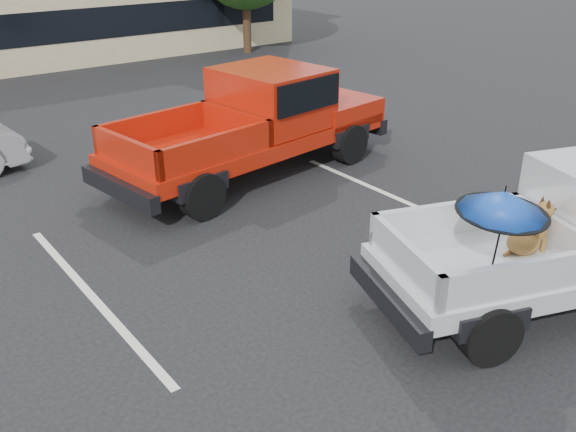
{
  "coord_description": "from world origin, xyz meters",
  "views": [
    {
      "loc": [
        -5.45,
        -5.86,
        4.84
      ],
      "look_at": [
        -0.84,
        0.26,
        1.3
      ],
      "focal_mm": 40.0,
      "sensor_mm": 36.0,
      "label": 1
    }
  ],
  "objects": [
    {
      "name": "red_pickup",
      "position": [
        1.94,
        4.73,
        1.15
      ],
      "size": [
        6.66,
        3.1,
        2.11
      ],
      "rotation": [
        0.0,
        0.0,
        0.14
      ],
      "color": "black",
      "rests_on": "ground"
    },
    {
      "name": "ground",
      "position": [
        0.0,
        0.0,
        0.0
      ],
      "size": [
        90.0,
        90.0,
        0.0
      ],
      "primitive_type": "plane",
      "color": "black",
      "rests_on": "ground"
    },
    {
      "name": "stripe_right",
      "position": [
        3.0,
        2.0,
        0.0
      ],
      "size": [
        0.12,
        5.0,
        0.01
      ],
      "primitive_type": "cube",
      "color": "silver",
      "rests_on": "ground"
    },
    {
      "name": "stripe_left",
      "position": [
        -3.0,
        2.0,
        0.0
      ],
      "size": [
        0.12,
        5.0,
        0.01
      ],
      "primitive_type": "cube",
      "color": "silver",
      "rests_on": "ground"
    }
  ]
}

